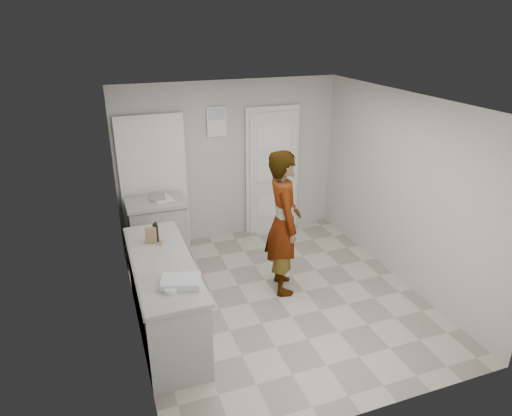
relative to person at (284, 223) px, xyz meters
name	(u,v)px	position (x,y,z in m)	size (l,w,h in m)	color
ground	(277,297)	(-0.15, -0.20, -0.95)	(4.00, 4.00, 0.00)	gray
room_shell	(221,177)	(-0.32, 1.75, 0.08)	(4.00, 4.00, 4.00)	#A8A79F
main_counter	(165,299)	(-1.60, -0.40, -0.52)	(0.64, 1.96, 0.93)	#B6B7B2
side_counter	(159,233)	(-1.40, 1.35, -0.52)	(0.84, 0.61, 0.93)	#B6B7B2
person	(284,223)	(0.00, 0.00, 0.00)	(0.69, 0.45, 1.89)	silver
cake_mix_box	(151,235)	(-1.64, 0.05, 0.08)	(0.12, 0.05, 0.20)	olive
spice_jar	(162,242)	(-1.54, -0.03, 0.01)	(0.05, 0.05, 0.07)	tan
oil_cruet_a	(155,233)	(-1.59, 0.09, 0.09)	(0.06, 0.06, 0.22)	black
oil_cruet_b	(156,232)	(-1.57, 0.07, 0.10)	(0.05, 0.05, 0.25)	black
baking_dish	(181,282)	(-1.50, -0.95, 0.01)	(0.44, 0.37, 0.07)	silver
egg_bowl	(170,290)	(-1.62, -1.05, 0.00)	(0.12, 0.12, 0.05)	silver
papers	(162,198)	(-1.30, 1.41, -0.02)	(0.27, 0.34, 0.01)	white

